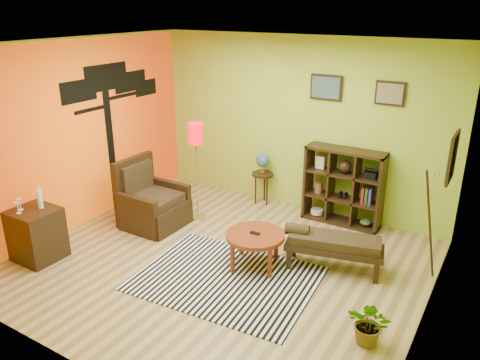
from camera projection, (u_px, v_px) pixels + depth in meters
The scene contains 11 objects.
ground at pixel (222, 264), 6.19m from camera, with size 5.00×5.00×0.00m, color tan.
room_shell at pixel (214, 131), 5.61m from camera, with size 5.04×4.54×2.82m.
zebra_rug at pixel (226, 278), 5.86m from camera, with size 2.17×1.64×0.01m, color silver.
coffee_table at pixel (255, 238), 6.01m from camera, with size 0.76×0.76×0.49m.
armchair at pixel (151, 205), 7.21m from camera, with size 0.87×0.87×1.04m.
side_cabinet at pixel (36, 234), 6.22m from camera, with size 0.60×0.55×1.03m.
floor_lamp at pixel (196, 142), 7.06m from camera, with size 0.24×0.24×1.56m.
globe_table at pixel (263, 166), 7.84m from camera, with size 0.36×0.36×0.89m.
cube_shelf at pixel (344, 187), 7.15m from camera, with size 1.20×0.35×1.20m.
bench at pixel (332, 243), 5.96m from camera, with size 1.30×0.73×0.57m.
potted_plant at pixel (370, 328), 4.69m from camera, with size 0.43×0.47×0.37m, color #26661E.
Camera 1 is at (3.02, -4.48, 3.24)m, focal length 35.00 mm.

